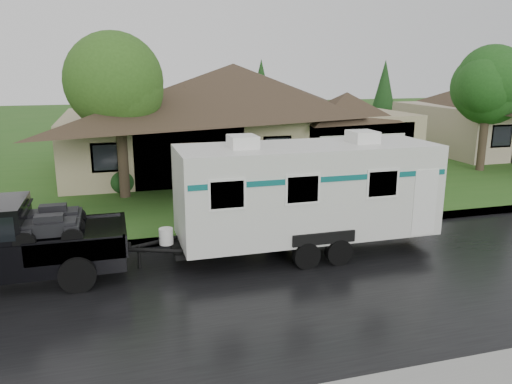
# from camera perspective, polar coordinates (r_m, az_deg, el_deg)

# --- Properties ---
(ground) EXTENTS (140.00, 140.00, 0.00)m
(ground) POSITION_cam_1_polar(r_m,az_deg,el_deg) (15.04, 2.82, -7.53)
(ground) COLOR #2B581B
(ground) RESTS_ON ground
(road) EXTENTS (140.00, 8.00, 0.01)m
(road) POSITION_cam_1_polar(r_m,az_deg,el_deg) (13.32, 5.66, -10.51)
(road) COLOR black
(road) RESTS_ON ground
(curb) EXTENTS (140.00, 0.50, 0.15)m
(curb) POSITION_cam_1_polar(r_m,az_deg,el_deg) (17.03, 0.36, -4.63)
(curb) COLOR gray
(curb) RESTS_ON ground
(lawn) EXTENTS (140.00, 26.00, 0.15)m
(lawn) POSITION_cam_1_polar(r_m,az_deg,el_deg) (29.10, -6.80, 3.13)
(lawn) COLOR #2B581B
(lawn) RESTS_ON ground
(house_main) EXTENTS (19.44, 10.80, 6.90)m
(house_main) POSITION_cam_1_polar(r_m,az_deg,el_deg) (27.98, -1.90, 10.05)
(house_main) COLOR tan
(house_main) RESTS_ON lawn
(tree_left_green) EXTENTS (4.04, 4.04, 6.68)m
(tree_left_green) POSITION_cam_1_polar(r_m,az_deg,el_deg) (21.45, -15.48, 11.56)
(tree_left_green) COLOR #382B1E
(tree_left_green) RESTS_ON lawn
(tree_right_green) EXTENTS (3.90, 3.90, 6.45)m
(tree_right_green) POSITION_cam_1_polar(r_m,az_deg,el_deg) (29.10, 25.06, 10.96)
(tree_right_green) COLOR #382B1E
(tree_right_green) RESTS_ON lawn
(shrub_row) EXTENTS (13.60, 1.00, 1.00)m
(shrub_row) POSITION_cam_1_polar(r_m,az_deg,el_deg) (23.96, 0.16, 2.29)
(shrub_row) COLOR #143814
(shrub_row) RESTS_ON lawn
(travel_trailer) EXTENTS (8.17, 2.87, 3.67)m
(travel_trailer) POSITION_cam_1_polar(r_m,az_deg,el_deg) (15.08, 5.84, 0.23)
(travel_trailer) COLOR silver
(travel_trailer) RESTS_ON ground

